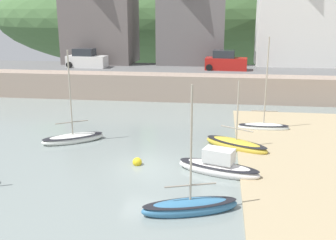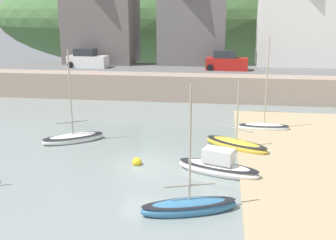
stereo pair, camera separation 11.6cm
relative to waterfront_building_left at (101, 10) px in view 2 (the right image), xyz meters
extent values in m
cube|color=gray|center=(9.79, -25.20, -8.22)|extent=(48.00, 40.00, 0.06)
cube|color=tan|center=(9.79, -8.20, -6.99)|extent=(48.00, 2.40, 2.40)
cube|color=#606060|center=(9.79, -4.50, -5.84)|extent=(48.00, 9.00, 0.10)
ellipsoid|color=#466D3C|center=(11.37, 30.00, -1.10)|extent=(80.00, 44.00, 20.26)
cube|color=#685F5C|center=(0.00, 0.00, -1.24)|extent=(7.63, 5.95, 9.10)
cube|color=slate|center=(10.27, 0.00, -1.95)|extent=(7.20, 4.81, 7.68)
cube|color=white|center=(21.33, 0.00, -1.16)|extent=(8.03, 4.09, 9.28)
cube|color=tan|center=(20.78, 4.00, -0.66)|extent=(2.80, 2.80, 10.27)
ellipsoid|color=teal|center=(12.61, -29.78, -7.99)|extent=(4.22, 2.32, 0.75)
ellipsoid|color=black|center=(12.61, -29.78, -7.78)|extent=(4.14, 2.28, 0.12)
cylinder|color=#B2A893|center=(12.61, -29.78, -5.22)|extent=(0.09, 0.09, 4.78)
cylinder|color=gray|center=(12.61, -29.78, -6.99)|extent=(2.07, 0.76, 0.07)
ellipsoid|color=white|center=(16.76, -17.22, -8.02)|extent=(3.57, 1.05, 0.64)
ellipsoid|color=black|center=(16.76, -17.22, -7.84)|extent=(3.50, 1.03, 0.12)
cylinder|color=#B2A893|center=(16.76, -17.22, -4.73)|extent=(0.09, 0.09, 5.95)
cylinder|color=gray|center=(16.76, -17.22, -6.82)|extent=(1.84, 0.10, 0.07)
ellipsoid|color=gold|center=(14.73, -21.49, -7.99)|extent=(4.20, 3.23, 0.75)
ellipsoid|color=black|center=(14.73, -21.49, -7.78)|extent=(4.11, 3.16, 0.12)
cylinder|color=#B2A893|center=(14.73, -21.49, -5.82)|extent=(0.09, 0.09, 3.58)
cylinder|color=gray|center=(14.73, -21.49, -6.94)|extent=(1.89, 1.19, 0.07)
ellipsoid|color=white|center=(13.71, -25.47, -7.98)|extent=(4.54, 2.61, 0.78)
ellipsoid|color=black|center=(13.71, -25.47, -7.77)|extent=(4.45, 2.56, 0.12)
cube|color=silver|center=(13.71, -25.47, -7.23)|extent=(1.73, 1.34, 0.72)
ellipsoid|color=white|center=(4.45, -21.53, -8.01)|extent=(3.99, 3.21, 0.66)
ellipsoid|color=black|center=(4.45, -21.53, -7.83)|extent=(3.91, 3.14, 0.12)
cylinder|color=#B2A893|center=(4.45, -21.53, -5.03)|extent=(0.09, 0.09, 5.31)
cylinder|color=gray|center=(4.45, -21.53, -6.89)|extent=(1.77, 1.18, 0.07)
cube|color=white|center=(-0.26, -4.50, -5.19)|extent=(4.20, 1.95, 1.20)
cube|color=#282D33|center=(-0.51, -4.50, -4.24)|extent=(2.19, 1.63, 0.80)
cylinder|color=black|center=(1.39, -3.70, -5.47)|extent=(0.64, 0.22, 0.64)
cylinder|color=black|center=(1.39, -5.30, -5.47)|extent=(0.64, 0.22, 0.64)
cylinder|color=black|center=(-1.91, -3.70, -5.47)|extent=(0.64, 0.22, 0.64)
cylinder|color=black|center=(-1.91, -5.30, -5.47)|extent=(0.64, 0.22, 0.64)
cube|color=#B41C18|center=(14.13, -4.50, -5.19)|extent=(4.20, 1.95, 1.20)
cube|color=#282D33|center=(13.88, -4.50, -4.24)|extent=(2.19, 1.62, 0.80)
cylinder|color=black|center=(15.78, -3.70, -5.47)|extent=(0.64, 0.22, 0.64)
cylinder|color=black|center=(15.78, -5.30, -5.47)|extent=(0.64, 0.22, 0.64)
cylinder|color=black|center=(12.48, -3.70, -5.47)|extent=(0.64, 0.22, 0.64)
cylinder|color=black|center=(12.48, -5.30, -5.47)|extent=(0.64, 0.22, 0.64)
sphere|color=yellow|center=(9.34, -24.89, -8.04)|extent=(0.51, 0.51, 0.51)
camera|label=1|loc=(13.69, -44.71, -0.16)|focal=42.58mm
camera|label=2|loc=(13.81, -44.69, -0.16)|focal=42.58mm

